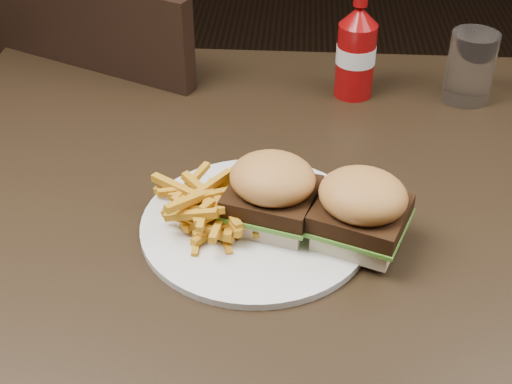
# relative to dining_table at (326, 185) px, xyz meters

# --- Properties ---
(dining_table) EXTENTS (1.20, 0.80, 0.04)m
(dining_table) POSITION_rel_dining_table_xyz_m (0.00, 0.00, 0.00)
(dining_table) COLOR black
(dining_table) RESTS_ON ground
(chair_far) EXTENTS (0.59, 0.59, 0.04)m
(chair_far) POSITION_rel_dining_table_xyz_m (-0.33, 0.50, -0.30)
(chair_far) COLOR black
(chair_far) RESTS_ON ground
(plate) EXTENTS (0.29, 0.29, 0.01)m
(plate) POSITION_rel_dining_table_xyz_m (-0.09, -0.13, 0.03)
(plate) COLOR white
(plate) RESTS_ON dining_table
(sandwich_half_a) EXTENTS (0.12, 0.11, 0.02)m
(sandwich_half_a) POSITION_rel_dining_table_xyz_m (-0.07, -0.13, 0.04)
(sandwich_half_a) COLOR beige
(sandwich_half_a) RESTS_ON plate
(sandwich_half_b) EXTENTS (0.12, 0.12, 0.02)m
(sandwich_half_b) POSITION_rel_dining_table_xyz_m (0.04, -0.15, 0.04)
(sandwich_half_b) COLOR beige
(sandwich_half_b) RESTS_ON plate
(fries_pile) EXTENTS (0.12, 0.12, 0.05)m
(fries_pile) POSITION_rel_dining_table_xyz_m (-0.15, -0.13, 0.05)
(fries_pile) COLOR gold
(fries_pile) RESTS_ON plate
(ketchup_bottle) EXTENTS (0.06, 0.06, 0.13)m
(ketchup_bottle) POSITION_rel_dining_table_xyz_m (0.05, 0.24, 0.08)
(ketchup_bottle) COLOR maroon
(ketchup_bottle) RESTS_ON dining_table
(tumbler) EXTENTS (0.09, 0.09, 0.12)m
(tumbler) POSITION_rel_dining_table_xyz_m (0.23, 0.24, 0.08)
(tumbler) COLOR white
(tumbler) RESTS_ON dining_table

